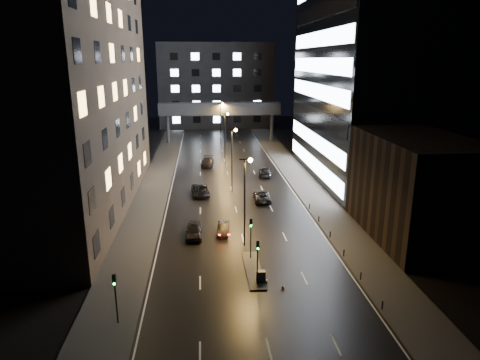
{
  "coord_description": "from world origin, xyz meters",
  "views": [
    {
      "loc": [
        -4.44,
        -36.31,
        20.35
      ],
      "look_at": [
        0.65,
        21.04,
        4.0
      ],
      "focal_mm": 32.0,
      "sensor_mm": 36.0,
      "label": 1
    }
  ],
  "objects_px": {
    "car_away_a": "(194,231)",
    "car_toward_a": "(262,196)",
    "car_away_d": "(208,162)",
    "utility_cabinet": "(261,276)",
    "car_away_c": "(200,190)",
    "car_toward_b": "(265,172)",
    "car_away_b": "(223,229)"
  },
  "relations": [
    {
      "from": "car_away_c",
      "to": "car_toward_a",
      "type": "xyz_separation_m",
      "value": [
        9.12,
        -3.61,
        -0.06
      ]
    },
    {
      "from": "car_toward_b",
      "to": "utility_cabinet",
      "type": "bearing_deg",
      "value": 88.2
    },
    {
      "from": "car_away_b",
      "to": "utility_cabinet",
      "type": "height_order",
      "value": "car_away_b"
    },
    {
      "from": "car_away_c",
      "to": "utility_cabinet",
      "type": "distance_m",
      "value": 28.09
    },
    {
      "from": "car_away_c",
      "to": "car_toward_b",
      "type": "height_order",
      "value": "car_toward_b"
    },
    {
      "from": "car_toward_a",
      "to": "utility_cabinet",
      "type": "relative_size",
      "value": 4.78
    },
    {
      "from": "car_away_d",
      "to": "utility_cabinet",
      "type": "relative_size",
      "value": 5.27
    },
    {
      "from": "car_away_d",
      "to": "car_away_b",
      "type": "bearing_deg",
      "value": -82.55
    },
    {
      "from": "car_away_b",
      "to": "car_toward_a",
      "type": "relative_size",
      "value": 0.76
    },
    {
      "from": "car_away_d",
      "to": "utility_cabinet",
      "type": "distance_m",
      "value": 46.25
    },
    {
      "from": "car_away_b",
      "to": "car_away_c",
      "type": "xyz_separation_m",
      "value": [
        -2.76,
        15.41,
        0.13
      ]
    },
    {
      "from": "car_away_c",
      "to": "car_toward_b",
      "type": "xyz_separation_m",
      "value": [
        11.61,
        10.36,
        0.0
      ]
    },
    {
      "from": "car_away_b",
      "to": "car_away_c",
      "type": "relative_size",
      "value": 0.7
    },
    {
      "from": "car_away_b",
      "to": "car_toward_b",
      "type": "xyz_separation_m",
      "value": [
        8.85,
        25.78,
        0.13
      ]
    },
    {
      "from": "car_away_c",
      "to": "utility_cabinet",
      "type": "height_order",
      "value": "car_away_c"
    },
    {
      "from": "car_away_a",
      "to": "car_toward_b",
      "type": "relative_size",
      "value": 0.9
    },
    {
      "from": "car_away_c",
      "to": "car_away_d",
      "type": "distance_m",
      "value": 18.6
    },
    {
      "from": "car_away_d",
      "to": "car_away_c",
      "type": "bearing_deg",
      "value": -89.16
    },
    {
      "from": "car_away_a",
      "to": "car_away_c",
      "type": "distance_m",
      "value": 16.24
    },
    {
      "from": "car_away_b",
      "to": "car_toward_b",
      "type": "distance_m",
      "value": 27.25
    },
    {
      "from": "car_away_b",
      "to": "car_away_c",
      "type": "distance_m",
      "value": 15.66
    },
    {
      "from": "car_toward_a",
      "to": "car_toward_b",
      "type": "xyz_separation_m",
      "value": [
        2.49,
        13.97,
        0.06
      ]
    },
    {
      "from": "car_away_d",
      "to": "utility_cabinet",
      "type": "xyz_separation_m",
      "value": [
        4.26,
        -46.05,
        -0.13
      ]
    },
    {
      "from": "car_away_a",
      "to": "car_toward_a",
      "type": "distance_m",
      "value": 16.01
    },
    {
      "from": "car_away_c",
      "to": "car_toward_b",
      "type": "distance_m",
      "value": 15.56
    },
    {
      "from": "car_toward_b",
      "to": "car_away_d",
      "type": "bearing_deg",
      "value": -31.61
    },
    {
      "from": "car_toward_a",
      "to": "utility_cabinet",
      "type": "height_order",
      "value": "car_toward_a"
    },
    {
      "from": "car_toward_b",
      "to": "car_toward_a",
      "type": "bearing_deg",
      "value": 87.01
    },
    {
      "from": "utility_cabinet",
      "to": "car_away_a",
      "type": "bearing_deg",
      "value": 121.64
    },
    {
      "from": "car_away_d",
      "to": "car_toward_b",
      "type": "xyz_separation_m",
      "value": [
        10.2,
        -8.18,
        -0.04
      ]
    },
    {
      "from": "car_away_a",
      "to": "car_away_c",
      "type": "relative_size",
      "value": 0.87
    },
    {
      "from": "car_away_c",
      "to": "car_away_d",
      "type": "xyz_separation_m",
      "value": [
        1.41,
        18.54,
        0.05
      ]
    }
  ]
}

